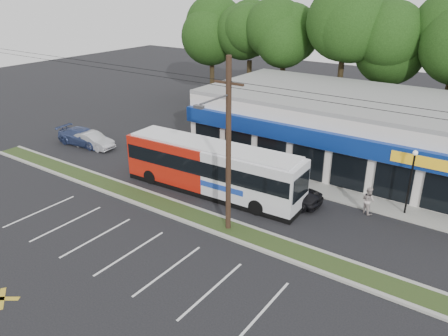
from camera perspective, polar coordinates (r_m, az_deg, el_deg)
name	(u,v)px	position (r m, az deg, el deg)	size (l,w,h in m)	color
ground	(178,221)	(26.75, -6.03, -6.95)	(120.00, 120.00, 0.00)	black
grass_strip	(188,214)	(27.38, -4.67, -6.01)	(40.00, 1.60, 0.12)	#203114
curb_south	(180,219)	(26.81, -5.83, -6.70)	(40.00, 0.25, 0.14)	#9E9E93
curb_north	(197,209)	(27.95, -3.56, -5.31)	(40.00, 0.25, 0.14)	#9E9E93
sidewalk	(316,189)	(31.25, 11.95, -2.64)	(32.00, 2.20, 0.10)	#9E9E93
strip_mall	(361,130)	(36.28, 17.45, 4.81)	(25.00, 12.55, 5.30)	silver
utility_pole	(225,142)	(23.55, 0.15, 3.44)	(50.00, 2.77, 10.00)	black
lamp_post	(411,175)	(28.53, 23.27, -0.86)	(0.30, 0.30, 4.25)	black
tree_line	(389,40)	(45.07, 20.74, 15.31)	(46.76, 6.76, 11.83)	black
metrobus	(212,167)	(29.49, -1.58, 0.11)	(13.06, 3.30, 3.48)	#AF1A0D
car_dark	(285,189)	(28.92, 7.99, -2.74)	(2.02, 5.03, 1.71)	black
car_silver	(93,140)	(39.85, -16.75, 3.49)	(1.44, 4.14, 1.36)	#B2B3BA
car_blue	(83,137)	(40.88, -17.89, 3.91)	(2.06, 5.07, 1.47)	navy
pedestrian_a	(293,174)	(31.05, 9.00, -0.75)	(0.70, 0.46, 1.92)	silver
pedestrian_b	(368,200)	(28.58, 18.31, -4.02)	(0.86, 0.67, 1.76)	#BCAFAA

